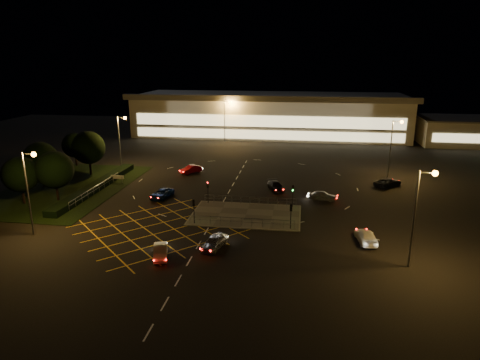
# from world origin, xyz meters

# --- Properties ---
(ground) EXTENTS (180.00, 180.00, 0.00)m
(ground) POSITION_xyz_m (0.00, 0.00, 0.00)
(ground) COLOR black
(ground) RESTS_ON ground
(pedestrian_island) EXTENTS (14.00, 9.00, 0.12)m
(pedestrian_island) POSITION_xyz_m (2.00, -2.00, 0.06)
(pedestrian_island) COLOR #4C4944
(pedestrian_island) RESTS_ON ground
(grass_verge) EXTENTS (18.00, 30.00, 0.08)m
(grass_verge) POSITION_xyz_m (-28.00, 6.00, 0.04)
(grass_verge) COLOR black
(grass_verge) RESTS_ON ground
(hedge) EXTENTS (2.00, 26.00, 1.00)m
(hedge) POSITION_xyz_m (-23.00, 6.00, 0.50)
(hedge) COLOR black
(hedge) RESTS_ON ground
(supermarket) EXTENTS (72.00, 26.50, 10.50)m
(supermarket) POSITION_xyz_m (0.00, 61.95, 5.31)
(supermarket) COLOR beige
(supermarket) RESTS_ON ground
(retail_unit_a) EXTENTS (18.80, 14.80, 6.35)m
(retail_unit_a) POSITION_xyz_m (46.00, 53.97, 3.21)
(retail_unit_a) COLOR beige
(retail_unit_a) RESTS_ON ground
(streetlight_sw) EXTENTS (1.78, 0.56, 10.03)m
(streetlight_sw) POSITION_xyz_m (-21.56, -12.00, 6.56)
(streetlight_sw) COLOR slate
(streetlight_sw) RESTS_ON ground
(streetlight_se) EXTENTS (1.78, 0.56, 10.03)m
(streetlight_se) POSITION_xyz_m (20.44, -14.00, 6.56)
(streetlight_se) COLOR slate
(streetlight_se) RESTS_ON ground
(streetlight_nw) EXTENTS (1.78, 0.56, 10.03)m
(streetlight_nw) POSITION_xyz_m (-23.56, 18.00, 6.56)
(streetlight_nw) COLOR slate
(streetlight_nw) RESTS_ON ground
(streetlight_ne) EXTENTS (1.78, 0.56, 10.03)m
(streetlight_ne) POSITION_xyz_m (24.44, 20.00, 6.56)
(streetlight_ne) COLOR slate
(streetlight_ne) RESTS_ON ground
(streetlight_far_left) EXTENTS (1.78, 0.56, 10.03)m
(streetlight_far_left) POSITION_xyz_m (-9.56, 48.00, 6.56)
(streetlight_far_left) COLOR slate
(streetlight_far_left) RESTS_ON ground
(streetlight_far_right) EXTENTS (1.78, 0.56, 10.03)m
(streetlight_far_right) POSITION_xyz_m (30.44, 50.00, 6.56)
(streetlight_far_right) COLOR slate
(streetlight_far_right) RESTS_ON ground
(signal_sw) EXTENTS (0.28, 0.30, 3.15)m
(signal_sw) POSITION_xyz_m (-4.00, -5.99, 2.37)
(signal_sw) COLOR black
(signal_sw) RESTS_ON pedestrian_island
(signal_se) EXTENTS (0.28, 0.30, 3.15)m
(signal_se) POSITION_xyz_m (8.00, -5.99, 2.37)
(signal_se) COLOR black
(signal_se) RESTS_ON pedestrian_island
(signal_nw) EXTENTS (0.28, 0.30, 3.15)m
(signal_nw) POSITION_xyz_m (-4.00, 1.99, 2.37)
(signal_nw) COLOR black
(signal_nw) RESTS_ON pedestrian_island
(signal_ne) EXTENTS (0.28, 0.30, 3.15)m
(signal_ne) POSITION_xyz_m (8.00, 1.99, 2.37)
(signal_ne) COLOR black
(signal_ne) RESTS_ON pedestrian_island
(tree_a) EXTENTS (5.04, 5.04, 6.86)m
(tree_a) POSITION_xyz_m (-30.00, -2.00, 4.33)
(tree_a) COLOR black
(tree_a) RESTS_ON ground
(tree_b) EXTENTS (5.40, 5.40, 7.35)m
(tree_b) POSITION_xyz_m (-32.00, 6.00, 4.64)
(tree_b) COLOR black
(tree_b) RESTS_ON ground
(tree_c) EXTENTS (5.76, 5.76, 7.84)m
(tree_c) POSITION_xyz_m (-28.00, 14.00, 4.95)
(tree_c) COLOR black
(tree_c) RESTS_ON ground
(tree_d) EXTENTS (4.68, 4.68, 6.37)m
(tree_d) POSITION_xyz_m (-34.00, 20.00, 4.02)
(tree_d) COLOR black
(tree_d) RESTS_ON ground
(tree_e) EXTENTS (5.40, 5.40, 7.35)m
(tree_e) POSITION_xyz_m (-26.00, 0.00, 4.64)
(tree_e) COLOR black
(tree_e) RESTS_ON ground
(car_near_silver) EXTENTS (2.80, 4.60, 1.46)m
(car_near_silver) POSITION_xyz_m (-0.08, -12.55, 0.73)
(car_near_silver) COLOR #B0B1B7
(car_near_silver) RESTS_ON ground
(car_queue_white) EXTENTS (2.46, 4.13, 1.29)m
(car_queue_white) POSITION_xyz_m (-5.20, -15.57, 0.64)
(car_queue_white) COLOR silver
(car_queue_white) RESTS_ON ground
(car_left_blue) EXTENTS (2.98, 4.98, 1.29)m
(car_left_blue) POSITION_xyz_m (-11.39, 3.43, 0.65)
(car_left_blue) COLOR #0D1E4E
(car_left_blue) RESTS_ON ground
(car_far_dkgrey) EXTENTS (3.36, 4.94, 1.33)m
(car_far_dkgrey) POSITION_xyz_m (5.15, 9.74, 0.66)
(car_far_dkgrey) COLOR black
(car_far_dkgrey) RESTS_ON ground
(car_right_silver) EXTENTS (4.19, 2.06, 1.37)m
(car_right_silver) POSITION_xyz_m (12.26, 5.83, 0.69)
(car_right_silver) COLOR silver
(car_right_silver) RESTS_ON ground
(car_circ_red) EXTENTS (3.75, 4.18, 1.38)m
(car_circ_red) POSITION_xyz_m (-10.73, 17.96, 0.69)
(car_circ_red) COLOR maroon
(car_circ_red) RESTS_ON ground
(car_east_grey) EXTENTS (5.21, 5.10, 1.39)m
(car_east_grey) POSITION_xyz_m (22.97, 14.48, 0.69)
(car_east_grey) COLOR black
(car_east_grey) RESTS_ON ground
(car_approach_white) EXTENTS (2.46, 4.89, 1.36)m
(car_approach_white) POSITION_xyz_m (16.59, -8.44, 0.68)
(car_approach_white) COLOR silver
(car_approach_white) RESTS_ON ground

